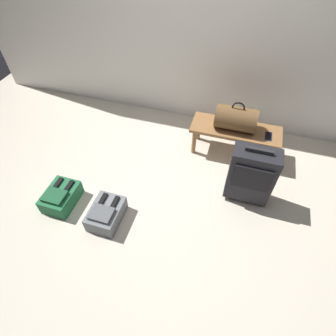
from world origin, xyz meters
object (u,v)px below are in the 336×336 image
duffel_bag_brown (236,118)px  backpack_grey (106,214)px  backpack_green (61,197)px  bench (235,132)px  cell_phone (268,136)px  suitcase_upright_charcoal (251,175)px

duffel_bag_brown → backpack_grey: duffel_bag_brown is taller
backpack_grey → backpack_green: (-0.52, 0.05, 0.00)m
bench → cell_phone: (0.35, -0.03, 0.06)m
bench → suitcase_upright_charcoal: bearing=-70.1°
cell_phone → suitcase_upright_charcoal: bearing=-101.8°
duffel_bag_brown → cell_phone: size_ratio=3.06×
suitcase_upright_charcoal → backpack_grey: (-1.26, -0.67, -0.26)m
suitcase_upright_charcoal → backpack_grey: bearing=-152.0°
backpack_green → cell_phone: bearing=32.5°
suitcase_upright_charcoal → backpack_green: suitcase_upright_charcoal is taller
duffel_bag_brown → bench: bearing=0.0°
duffel_bag_brown → backpack_grey: 1.69m
backpack_grey → backpack_green: bearing=174.8°
backpack_grey → cell_phone: bearing=42.4°
bench → cell_phone: size_ratio=6.94×
duffel_bag_brown → backpack_grey: bearing=-127.7°
bench → backpack_grey: bench is taller
cell_phone → backpack_green: bearing=-147.5°
cell_phone → backpack_grey: 1.89m
bench → backpack_green: size_ratio=2.63×
bench → duffel_bag_brown: (-0.03, -0.00, 0.19)m
duffel_bag_brown → backpack_green: 2.01m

